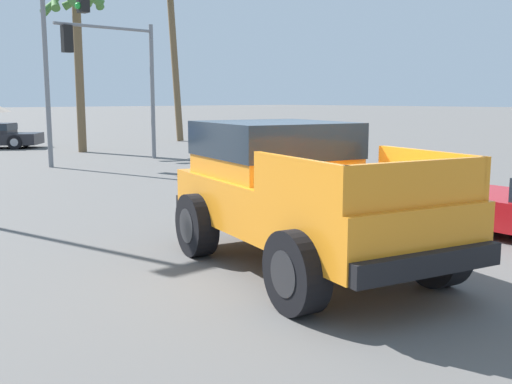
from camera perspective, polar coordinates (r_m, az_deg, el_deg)
name	(u,v)px	position (r m, az deg, el deg)	size (l,w,h in m)	color
ground_plane	(304,265)	(8.44, 4.58, -6.93)	(320.00, 320.00, 0.00)	#5B5956
orange_pickup_truck	(295,186)	(8.25, 3.71, 0.59)	(3.21, 5.04, 1.97)	orange
traffic_light_main	(60,39)	(20.33, -18.16, 13.65)	(0.38, 3.25, 5.99)	slate
traffic_light_crosswalk	(115,63)	(22.80, -13.30, 11.84)	(3.91, 0.38, 5.06)	slate
palm_tree_tall	(76,22)	(27.26, -16.75, 15.23)	(2.70, 2.88, 7.29)	brown
palm_tree_short	(175,10)	(33.52, -7.75, 16.78)	(2.85, 2.81, 9.39)	brown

